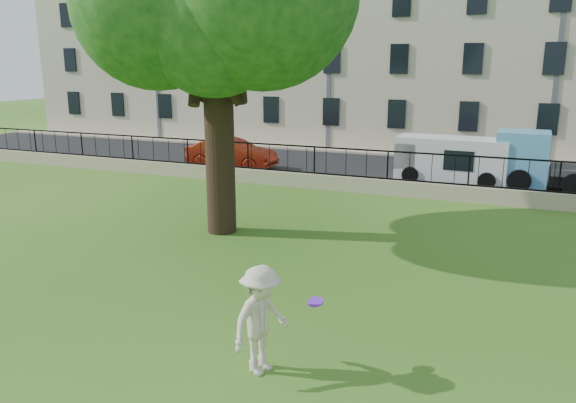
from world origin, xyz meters
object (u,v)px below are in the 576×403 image
at_px(man, 261,320).
at_px(blue_truck, 569,162).
at_px(red_sedan, 232,154).
at_px(frisbee, 315,302).
at_px(white_van, 452,160).

xyz_separation_m(man, blue_truck, (5.48, 16.95, 0.23)).
distance_m(man, red_sedan, 18.67).
height_order(frisbee, red_sedan, red_sedan).
distance_m(man, blue_truck, 17.81).
xyz_separation_m(frisbee, white_van, (0.26, 16.34, -0.15)).
relative_size(red_sedan, white_van, 0.96).
distance_m(red_sedan, blue_truck, 14.75).
bearing_deg(man, red_sedan, 48.18).
height_order(man, frisbee, man).
relative_size(man, frisbee, 6.82).
distance_m(frisbee, blue_truck, 17.02).
bearing_deg(red_sedan, frisbee, -149.29).
height_order(white_van, blue_truck, blue_truck).
height_order(man, blue_truck, blue_truck).
relative_size(frisbee, white_van, 0.06).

